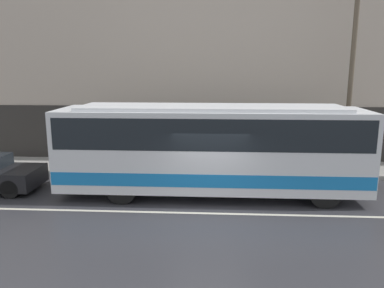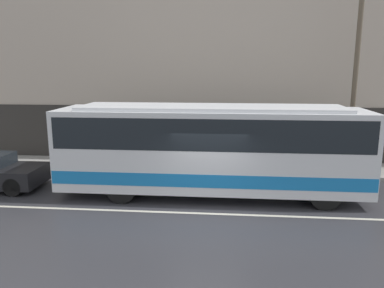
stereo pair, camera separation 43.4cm
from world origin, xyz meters
TOP-DOWN VIEW (x-y plane):
  - ground_plane at (0.00, 0.00)m, footprint 60.00×60.00m
  - sidewalk at (0.00, 5.27)m, footprint 60.00×2.53m
  - building_facade at (0.00, 6.68)m, footprint 60.00×0.35m
  - lane_stripe at (0.00, 0.00)m, footprint 54.00×0.14m
  - transit_bus at (0.01, 1.84)m, footprint 10.85×2.55m
  - utility_pole_near at (5.73, 4.68)m, footprint 0.20×0.20m
  - pedestrian_waiting at (-1.19, 4.56)m, footprint 0.36×0.36m

SIDE VIEW (x-z plane):
  - ground_plane at x=0.00m, z-range 0.00..0.00m
  - lane_stripe at x=0.00m, z-range 0.00..0.01m
  - sidewalk at x=0.00m, z-range 0.00..0.18m
  - pedestrian_waiting at x=-1.19m, z-range 0.11..1.64m
  - transit_bus at x=0.01m, z-range 0.21..3.48m
  - utility_pole_near at x=5.73m, z-range 0.18..8.63m
  - building_facade at x=0.00m, z-range -0.20..10.89m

